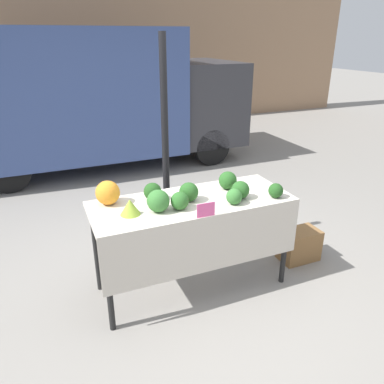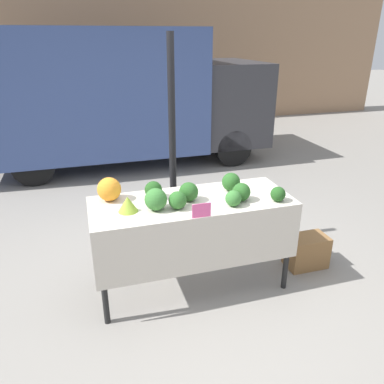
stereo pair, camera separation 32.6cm
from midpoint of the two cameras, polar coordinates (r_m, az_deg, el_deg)
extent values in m
plane|color=gray|center=(3.75, 2.56, -14.00)|extent=(40.00, 40.00, 0.00)
cube|color=#9E7A5B|center=(10.40, -12.08, 23.27)|extent=(16.00, 0.60, 4.84)
cylinder|color=black|center=(3.82, -0.58, 6.01)|extent=(0.07, 0.07, 2.28)
cube|color=#384C84|center=(7.07, -13.84, 14.76)|extent=(3.79, 2.17, 2.07)
cube|color=#333338|center=(7.68, 6.00, 13.67)|extent=(1.26, 2.00, 1.49)
cylinder|color=black|center=(6.99, 7.58, 6.70)|extent=(0.67, 0.22, 0.67)
cylinder|color=black|center=(8.58, 2.74, 9.88)|extent=(0.67, 0.22, 0.67)
cylinder|color=black|center=(6.44, -21.73, 3.85)|extent=(0.67, 0.22, 0.67)
cylinder|color=black|center=(8.14, -20.97, 7.70)|extent=(0.67, 0.22, 0.67)
cube|color=beige|center=(3.30, 2.83, -1.58)|extent=(1.78, 0.70, 0.03)
cube|color=beige|center=(3.13, 4.84, -8.45)|extent=(1.78, 0.01, 0.49)
cylinder|color=black|center=(3.12, -10.45, -13.07)|extent=(0.05, 0.05, 0.87)
cylinder|color=black|center=(3.62, 16.92, -8.26)|extent=(0.05, 0.05, 0.87)
cylinder|color=black|center=(3.61, -11.59, -7.82)|extent=(0.05, 0.05, 0.87)
cylinder|color=black|center=(4.05, 12.54, -4.33)|extent=(0.05, 0.05, 0.87)
sphere|color=orange|center=(3.30, -9.78, 0.36)|extent=(0.21, 0.21, 0.21)
cone|color=#93B238|center=(3.08, -6.80, -1.91)|extent=(0.16, 0.16, 0.13)
sphere|color=#285B23|center=(3.31, 10.33, -0.05)|extent=(0.16, 0.16, 0.16)
sphere|color=#285B23|center=(3.51, 8.63, 1.49)|extent=(0.17, 0.17, 0.17)
sphere|color=#285B23|center=(3.25, 2.33, -0.01)|extent=(0.17, 0.17, 0.17)
sphere|color=#387533|center=(3.08, -2.53, -1.20)|extent=(0.19, 0.19, 0.19)
sphere|color=#23511E|center=(3.37, 15.70, -0.37)|extent=(0.13, 0.13, 0.13)
sphere|color=#23511E|center=(3.31, -3.12, 0.28)|extent=(0.16, 0.16, 0.16)
sphere|color=#2D6628|center=(3.10, 0.78, -1.33)|extent=(0.15, 0.15, 0.15)
sphere|color=#387533|center=(3.20, 9.24, -1.02)|extent=(0.14, 0.14, 0.14)
cube|color=#F45B9E|center=(2.97, 4.61, -2.88)|extent=(0.16, 0.01, 0.12)
cube|color=olive|center=(4.15, 19.25, -8.59)|extent=(0.41, 0.26, 0.34)
camera|label=1|loc=(0.16, -87.14, 1.20)|focal=35.00mm
camera|label=2|loc=(0.16, 92.86, -1.20)|focal=35.00mm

